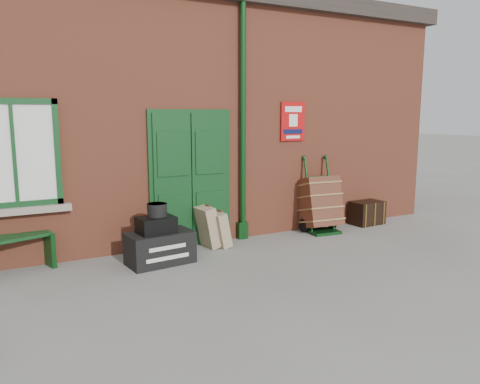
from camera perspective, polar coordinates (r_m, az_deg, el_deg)
ground at (r=6.84m, az=1.16°, el=-9.14°), size 80.00×80.00×0.00m
station_building at (r=9.68m, az=-8.99°, el=9.25°), size 10.30×4.30×4.36m
houdini_trunk at (r=7.03m, az=-9.71°, el=-6.73°), size 1.00×0.62×0.47m
strongbox at (r=6.93m, az=-10.19°, el=-3.95°), size 0.56×0.43×0.24m
hatbox at (r=6.92m, az=-10.08°, el=-2.16°), size 0.31×0.31×0.19m
suitcase_back at (r=7.77m, az=-4.05°, el=-4.21°), size 0.36×0.51×0.69m
suitcase_front at (r=7.78m, az=-2.58°, el=-4.54°), size 0.32×0.46×0.60m
porter_trolley at (r=8.86m, az=9.72°, el=-1.37°), size 0.73×0.78×1.38m
dark_trunk at (r=9.70m, az=15.21°, el=-2.45°), size 0.66×0.46×0.46m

